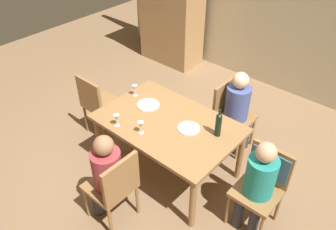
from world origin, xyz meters
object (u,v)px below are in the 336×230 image
object	(u,v)px
chair_near	(115,185)
dining_table	(168,128)
person_man_guest	(106,172)
wine_glass_near_right	(117,118)
armoire_cabinet	(172,3)
wine_glass_near_left	(141,125)
dinner_plate_host	(189,128)
person_woman_host	(258,182)
wine_glass_centre	(135,88)
chair_far_right	(230,111)
handbag	(124,113)
chair_left_end	(98,102)
wine_bottle_tall_green	(218,124)
dinner_plate_guest_left	(148,105)
chair_right_end	(265,176)
person_man_bearded	(239,107)

from	to	relation	value
chair_near	dining_table	bearing A→B (deg)	5.48
person_man_guest	wine_glass_near_right	bearing A→B (deg)	36.29
armoire_cabinet	wine_glass_near_left	distance (m)	3.18
person_man_guest	dinner_plate_host	bearing A→B (deg)	-15.93
person_woman_host	wine_glass_centre	size ratio (longest dim) A/B	7.45
chair_far_right	handbag	bearing A→B (deg)	-68.96
wine_glass_near_right	person_woman_host	bearing A→B (deg)	14.07
armoire_cabinet	wine_glass_centre	xyz separation A→B (m)	(1.23, -2.14, -0.24)
chair_far_right	chair_left_end	size ratio (longest dim) A/B	1.00
armoire_cabinet	wine_bottle_tall_green	size ratio (longest dim) A/B	6.44
dining_table	wine_glass_centre	world-z (taller)	wine_glass_centre
wine_glass_near_left	dinner_plate_guest_left	distance (m)	0.53
chair_right_end	wine_glass_near_right	size ratio (longest dim) A/B	6.17
chair_left_end	dinner_plate_host	world-z (taller)	chair_left_end
chair_near	dinner_plate_guest_left	distance (m)	1.13
handbag	chair_far_right	bearing A→B (deg)	21.04
wine_bottle_tall_green	dinner_plate_host	distance (m)	0.35
person_woman_host	wine_glass_near_left	bearing A→B (deg)	13.62
dining_table	chair_near	size ratio (longest dim) A/B	1.74
dining_table	dinner_plate_host	bearing A→B (deg)	13.56
chair_near	handbag	bearing A→B (deg)	45.18
person_man_guest	dinner_plate_guest_left	distance (m)	1.07
chair_left_end	wine_bottle_tall_green	size ratio (longest dim) A/B	2.72
chair_right_end	dinner_plate_guest_left	xyz separation A→B (m)	(-1.58, -0.03, 0.16)
person_man_bearded	wine_glass_near_right	world-z (taller)	person_man_bearded
chair_near	dinner_plate_host	size ratio (longest dim) A/B	3.68
dining_table	chair_left_end	distance (m)	1.19
chair_far_right	person_woman_host	xyz separation A→B (m)	(0.91, -0.93, 0.11)
chair_far_right	dinner_plate_guest_left	world-z (taller)	chair_far_right
person_man_guest	dinner_plate_host	world-z (taller)	person_man_guest
wine_glass_centre	dinner_plate_host	bearing A→B (deg)	-4.79
chair_right_end	wine_glass_near_left	distance (m)	1.38
wine_glass_near_left	wine_glass_near_right	world-z (taller)	same
chair_near	wine_glass_centre	world-z (taller)	chair_near
wine_glass_near_left	handbag	size ratio (longest dim) A/B	0.53
wine_glass_near_right	dinner_plate_guest_left	bearing A→B (deg)	91.17
person_woman_host	person_man_guest	bearing A→B (deg)	36.23
chair_near	wine_glass_centre	size ratio (longest dim) A/B	6.17
chair_far_right	wine_glass_near_right	world-z (taller)	chair_far_right
chair_near	wine_glass_near_right	xyz separation A→B (m)	(-0.47, 0.49, 0.32)
person_woman_host	person_man_bearded	size ratio (longest dim) A/B	0.98
wine_glass_near_right	handbag	distance (m)	1.33
wine_glass_centre	armoire_cabinet	bearing A→B (deg)	119.87
chair_near	chair_left_end	distance (m)	1.51
person_man_bearded	dinner_plate_guest_left	distance (m)	1.14
armoire_cabinet	chair_near	distance (m)	3.80
chair_right_end	person_man_guest	world-z (taller)	person_man_guest
chair_left_end	dinner_plate_guest_left	size ratio (longest dim) A/B	3.36
wine_bottle_tall_green	dinner_plate_guest_left	distance (m)	0.96
person_man_bearded	wine_bottle_tall_green	distance (m)	0.79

